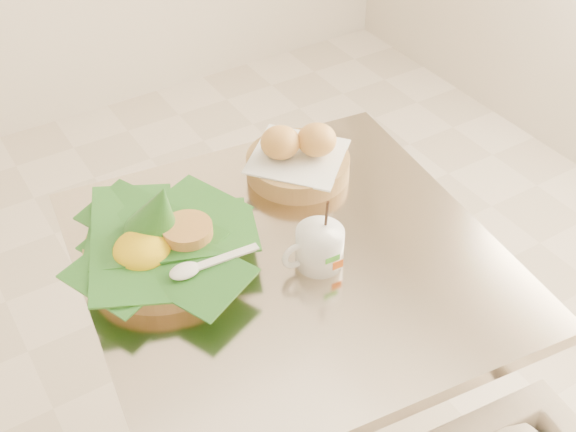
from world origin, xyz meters
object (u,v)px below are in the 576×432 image
bread_basket (298,158)px  rice_basket (161,241)px  cafe_table (291,338)px  coffee_mug (318,247)px

bread_basket → rice_basket: bearing=-165.5°
rice_basket → bread_basket: rice_basket is taller
cafe_table → coffee_mug: coffee_mug is taller
rice_basket → bread_basket: 0.34m
rice_basket → coffee_mug: rice_basket is taller
cafe_table → coffee_mug: 0.26m
bread_basket → coffee_mug: size_ratio=1.72×
cafe_table → bread_basket: 0.35m
rice_basket → bread_basket: (0.33, 0.09, -0.01)m
coffee_mug → bread_basket: bearing=65.0°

